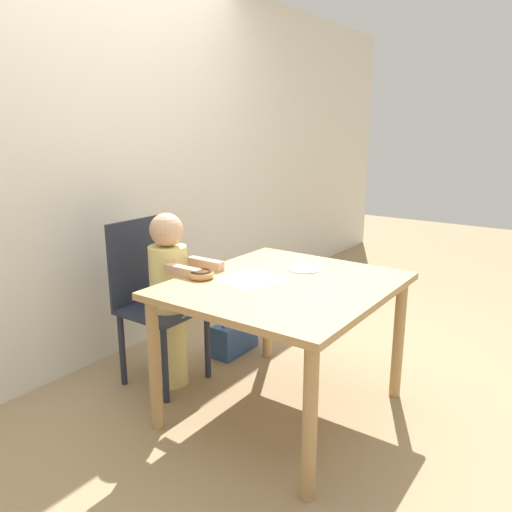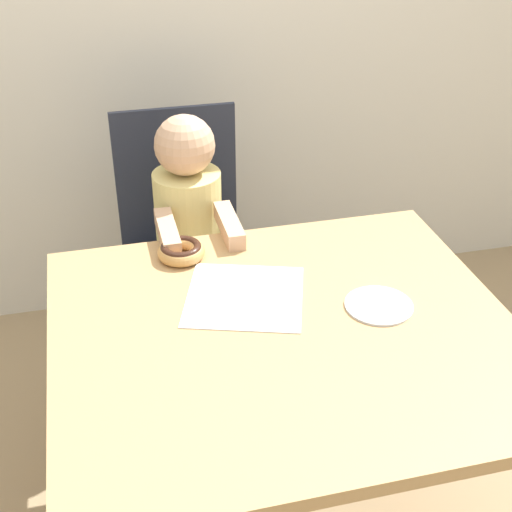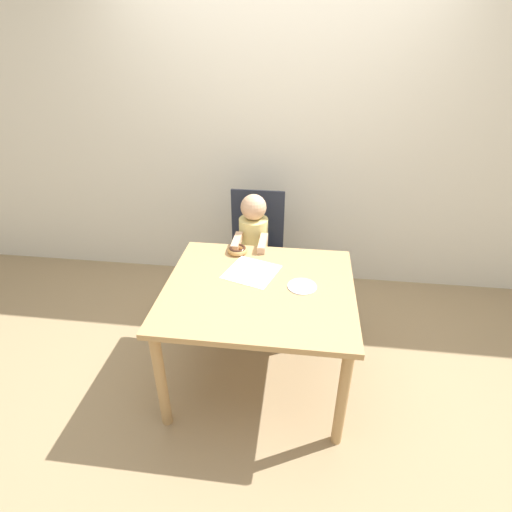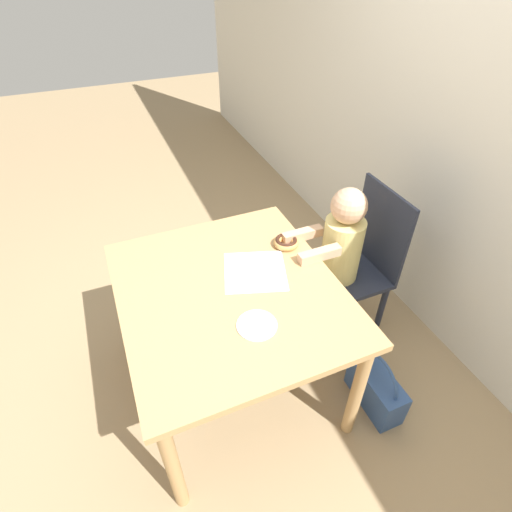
% 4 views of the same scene
% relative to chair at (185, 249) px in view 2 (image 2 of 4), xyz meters
% --- Properties ---
extents(dining_table, '(1.10, 0.98, 0.71)m').
position_rel_chair_xyz_m(dining_table, '(0.12, -0.81, 0.13)').
color(dining_table, tan).
rests_on(dining_table, ground_plane).
extents(chair, '(0.42, 0.41, 0.95)m').
position_rel_chair_xyz_m(chair, '(0.00, 0.00, 0.00)').
color(chair, '#232838').
rests_on(chair, ground_plane).
extents(child_figure, '(0.23, 0.42, 1.01)m').
position_rel_chair_xyz_m(child_figure, '(0.00, -0.13, 0.04)').
color(child_figure, '#E0D17F').
rests_on(child_figure, ground_plane).
extents(donut, '(0.13, 0.13, 0.04)m').
position_rel_chair_xyz_m(donut, '(-0.07, -0.43, 0.25)').
color(donut, tan).
rests_on(donut, dining_table).
extents(napkin, '(0.37, 0.37, 0.00)m').
position_rel_chair_xyz_m(napkin, '(0.06, -0.65, 0.23)').
color(napkin, white).
rests_on(napkin, dining_table).
extents(handbag, '(0.34, 0.14, 0.35)m').
position_rel_chair_xyz_m(handbag, '(0.54, -0.17, -0.37)').
color(handbag, '#2D4C84').
rests_on(handbag, ground_plane).
extents(plate, '(0.17, 0.17, 0.01)m').
position_rel_chair_xyz_m(plate, '(0.37, -0.78, 0.23)').
color(plate, silver).
rests_on(plate, dining_table).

